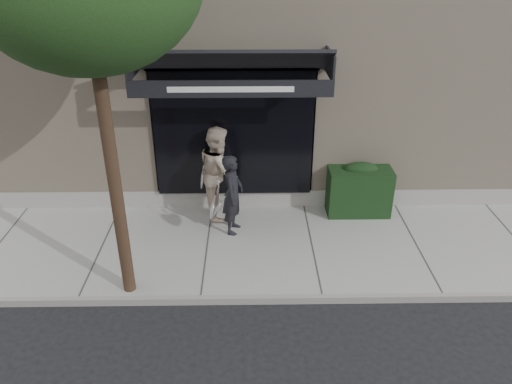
{
  "coord_description": "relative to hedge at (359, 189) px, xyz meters",
  "views": [
    {
      "loc": [
        -1.19,
        -7.99,
        5.41
      ],
      "look_at": [
        -1.06,
        0.6,
        0.94
      ],
      "focal_mm": 35.0,
      "sensor_mm": 36.0,
      "label": 1
    }
  ],
  "objects": [
    {
      "name": "building_facade",
      "position": [
        -1.11,
        3.71,
        2.08
      ],
      "size": [
        14.3,
        8.04,
        5.64
      ],
      "color": "#C2AD94",
      "rests_on": "ground"
    },
    {
      "name": "pedestrian_front",
      "position": [
        -2.61,
        -0.73,
        0.27
      ],
      "size": [
        0.74,
        0.81,
        1.62
      ],
      "color": "black",
      "rests_on": "sidewalk"
    },
    {
      "name": "sidewalk",
      "position": [
        -1.1,
        -1.25,
        -0.6
      ],
      "size": [
        20.0,
        3.0,
        0.12
      ],
      "primitive_type": "cube",
      "color": "#999894",
      "rests_on": "ground"
    },
    {
      "name": "pedestrian_back",
      "position": [
        -2.91,
        -0.05,
        0.43
      ],
      "size": [
        0.89,
        1.06,
        1.94
      ],
      "color": "beige",
      "rests_on": "sidewalk"
    },
    {
      "name": "curb",
      "position": [
        -1.1,
        -2.8,
        -0.59
      ],
      "size": [
        20.0,
        0.1,
        0.14
      ],
      "primitive_type": "cube",
      "color": "gray",
      "rests_on": "ground"
    },
    {
      "name": "ground",
      "position": [
        -1.1,
        -1.25,
        -0.66
      ],
      "size": [
        80.0,
        80.0,
        0.0
      ],
      "primitive_type": "plane",
      "color": "black",
      "rests_on": "ground"
    },
    {
      "name": "hedge",
      "position": [
        0.0,
        0.0,
        0.0
      ],
      "size": [
        1.3,
        0.7,
        1.14
      ],
      "color": "black",
      "rests_on": "sidewalk"
    }
  ]
}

